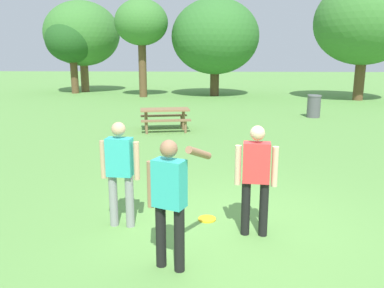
{
  "coord_description": "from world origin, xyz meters",
  "views": [
    {
      "loc": [
        -0.32,
        -5.56,
        2.59
      ],
      "look_at": [
        -0.71,
        1.34,
        1.0
      ],
      "focal_mm": 35.97,
      "sensor_mm": 36.0,
      "label": 1
    }
  ],
  "objects_px": {
    "person_bystander": "(170,195)",
    "tree_broad_center": "(82,34)",
    "tree_slender_mid": "(215,37)",
    "picnic_table_near": "(165,115)",
    "tree_back_left": "(365,22)",
    "tree_tall_left": "(72,41)",
    "tree_far_right": "(141,24)",
    "frisbee": "(207,219)",
    "trash_can_further_along": "(314,106)",
    "person_thrower": "(120,168)",
    "person_catcher": "(256,174)"
  },
  "relations": [
    {
      "from": "person_bystander",
      "to": "tree_broad_center",
      "type": "xyz_separation_m",
      "value": [
        -8.94,
        23.67,
        3.15
      ]
    },
    {
      "from": "person_bystander",
      "to": "tree_slender_mid",
      "type": "bearing_deg",
      "value": 88.52
    },
    {
      "from": "picnic_table_near",
      "to": "tree_broad_center",
      "type": "bearing_deg",
      "value": 117.88
    },
    {
      "from": "picnic_table_near",
      "to": "tree_back_left",
      "type": "xyz_separation_m",
      "value": [
        10.32,
        10.14,
        3.91
      ]
    },
    {
      "from": "picnic_table_near",
      "to": "tree_slender_mid",
      "type": "height_order",
      "value": "tree_slender_mid"
    },
    {
      "from": "tree_back_left",
      "to": "tree_tall_left",
      "type": "bearing_deg",
      "value": 169.84
    },
    {
      "from": "tree_far_right",
      "to": "tree_slender_mid",
      "type": "distance_m",
      "value": 4.75
    },
    {
      "from": "picnic_table_near",
      "to": "frisbee",
      "type": "bearing_deg",
      "value": -77.84
    },
    {
      "from": "tree_far_right",
      "to": "tree_slender_mid",
      "type": "relative_size",
      "value": 0.97
    },
    {
      "from": "trash_can_further_along",
      "to": "person_bystander",
      "type": "bearing_deg",
      "value": -111.24
    },
    {
      "from": "person_bystander",
      "to": "picnic_table_near",
      "type": "bearing_deg",
      "value": 97.61
    },
    {
      "from": "person_bystander",
      "to": "tree_far_right",
      "type": "xyz_separation_m",
      "value": [
        -4.03,
        20.34,
        3.58
      ]
    },
    {
      "from": "tree_tall_left",
      "to": "tree_back_left",
      "type": "distance_m",
      "value": 18.7
    },
    {
      "from": "tree_slender_mid",
      "to": "tree_broad_center",
      "type": "bearing_deg",
      "value": 166.13
    },
    {
      "from": "person_thrower",
      "to": "tree_tall_left",
      "type": "distance_m",
      "value": 23.07
    },
    {
      "from": "trash_can_further_along",
      "to": "picnic_table_near",
      "type": "bearing_deg",
      "value": -151.28
    },
    {
      "from": "person_catcher",
      "to": "tree_back_left",
      "type": "xyz_separation_m",
      "value": [
        7.98,
        18.23,
        3.53
      ]
    },
    {
      "from": "picnic_table_near",
      "to": "tree_back_left",
      "type": "relative_size",
      "value": 0.28
    },
    {
      "from": "person_thrower",
      "to": "tree_far_right",
      "type": "distance_m",
      "value": 19.76
    },
    {
      "from": "trash_can_further_along",
      "to": "tree_back_left",
      "type": "bearing_deg",
      "value": 57.84
    },
    {
      "from": "tree_broad_center",
      "to": "tree_back_left",
      "type": "relative_size",
      "value": 0.92
    },
    {
      "from": "person_bystander",
      "to": "frisbee",
      "type": "relative_size",
      "value": 5.67
    },
    {
      "from": "person_bystander",
      "to": "tree_back_left",
      "type": "xyz_separation_m",
      "value": [
        9.11,
        19.2,
        3.51
      ]
    },
    {
      "from": "person_thrower",
      "to": "frisbee",
      "type": "bearing_deg",
      "value": 12.82
    },
    {
      "from": "picnic_table_near",
      "to": "tree_tall_left",
      "type": "distance_m",
      "value": 15.96
    },
    {
      "from": "person_thrower",
      "to": "picnic_table_near",
      "type": "height_order",
      "value": "person_thrower"
    },
    {
      "from": "tree_slender_mid",
      "to": "person_catcher",
      "type": "bearing_deg",
      "value": -88.38
    },
    {
      "from": "person_catcher",
      "to": "tree_slender_mid",
      "type": "xyz_separation_m",
      "value": [
        -0.58,
        20.35,
        2.84
      ]
    },
    {
      "from": "person_catcher",
      "to": "tree_back_left",
      "type": "height_order",
      "value": "tree_back_left"
    },
    {
      "from": "trash_can_further_along",
      "to": "tree_slender_mid",
      "type": "bearing_deg",
      "value": 115.34
    },
    {
      "from": "tree_back_left",
      "to": "frisbee",
      "type": "bearing_deg",
      "value": -116.08
    },
    {
      "from": "tree_tall_left",
      "to": "tree_far_right",
      "type": "height_order",
      "value": "tree_far_right"
    },
    {
      "from": "frisbee",
      "to": "trash_can_further_along",
      "type": "height_order",
      "value": "trash_can_further_along"
    },
    {
      "from": "frisbee",
      "to": "tree_far_right",
      "type": "bearing_deg",
      "value": 103.3
    },
    {
      "from": "tree_broad_center",
      "to": "tree_back_left",
      "type": "xyz_separation_m",
      "value": [
        18.05,
        -4.47,
        0.36
      ]
    },
    {
      "from": "picnic_table_near",
      "to": "tree_back_left",
      "type": "bearing_deg",
      "value": 44.51
    },
    {
      "from": "tree_slender_mid",
      "to": "person_thrower",
      "type": "bearing_deg",
      "value": -94.08
    },
    {
      "from": "tree_tall_left",
      "to": "frisbee",
      "type": "bearing_deg",
      "value": -65.24
    },
    {
      "from": "tree_broad_center",
      "to": "tree_slender_mid",
      "type": "height_order",
      "value": "tree_broad_center"
    },
    {
      "from": "trash_can_further_along",
      "to": "tree_back_left",
      "type": "relative_size",
      "value": 0.14
    },
    {
      "from": "person_catcher",
      "to": "trash_can_further_along",
      "type": "bearing_deg",
      "value": 72.1
    },
    {
      "from": "frisbee",
      "to": "tree_tall_left",
      "type": "relative_size",
      "value": 0.06
    },
    {
      "from": "frisbee",
      "to": "tree_back_left",
      "type": "height_order",
      "value": "tree_back_left"
    },
    {
      "from": "person_bystander",
      "to": "tree_tall_left",
      "type": "distance_m",
      "value": 24.48
    },
    {
      "from": "tree_broad_center",
      "to": "tree_back_left",
      "type": "distance_m",
      "value": 18.6
    },
    {
      "from": "person_thrower",
      "to": "frisbee",
      "type": "xyz_separation_m",
      "value": [
        1.31,
        0.3,
        -0.93
      ]
    },
    {
      "from": "person_catcher",
      "to": "picnic_table_near",
      "type": "relative_size",
      "value": 0.84
    },
    {
      "from": "person_catcher",
      "to": "picnic_table_near",
      "type": "bearing_deg",
      "value": 106.12
    },
    {
      "from": "person_catcher",
      "to": "tree_broad_center",
      "type": "relative_size",
      "value": 0.26
    },
    {
      "from": "trash_can_further_along",
      "to": "tree_far_right",
      "type": "relative_size",
      "value": 0.16
    }
  ]
}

